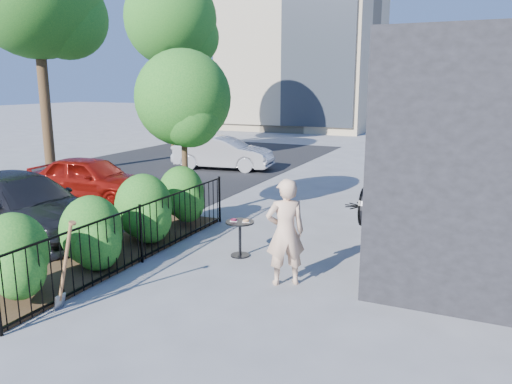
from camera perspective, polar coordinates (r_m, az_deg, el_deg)
The scene contains 14 objects.
ground at distance 8.73m, azimuth -4.85°, elevation -9.42°, with size 120.00×120.00×0.00m, color gray.
fence at distance 9.33m, azimuth -13.01°, elevation -4.60°, with size 0.05×6.05×1.10m.
planting_bed at distance 9.92m, azimuth -16.11°, elevation -6.92°, with size 1.30×6.00×0.08m, color #382616.
shrubs at distance 9.73m, azimuth -15.52°, elevation -3.18°, with size 1.10×5.60×1.24m.
patio_tree at distance 11.63m, azimuth -8.18°, elevation 9.94°, with size 2.20×2.20×3.94m.
street at distance 15.24m, azimuth -22.66°, elevation -0.82°, with size 9.00×30.00×0.01m, color black.
street_tree_near at distance 19.25m, azimuth -23.81°, elevation 19.40°, with size 4.40×4.40×8.28m.
street_tree_far at distance 25.35m, azimuth -9.65°, elevation 18.29°, with size 4.40×4.40×8.28m.
cafe_table at distance 9.46m, azimuth -1.84°, elevation -4.61°, with size 0.54×0.54×0.73m.
woman at distance 8.06m, azimuth 3.37°, elevation -4.61°, with size 0.64×0.42×1.76m, color #E1B491.
shovel at distance 7.68m, azimuth -21.07°, elevation -8.40°, with size 0.48×0.18×1.41m.
car_red at distance 14.57m, azimuth -18.34°, elevation 1.45°, with size 1.49×3.70×1.26m, color maroon.
car_silver at distance 19.06m, azimuth -3.78°, elevation 4.48°, with size 1.32×3.78×1.24m, color #AFAFB4.
car_darkgrey at distance 11.73m, azimuth -25.32°, elevation -1.47°, with size 1.88×4.62×1.34m, color black.
Camera 1 is at (3.99, -7.06, 3.24)m, focal length 35.00 mm.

